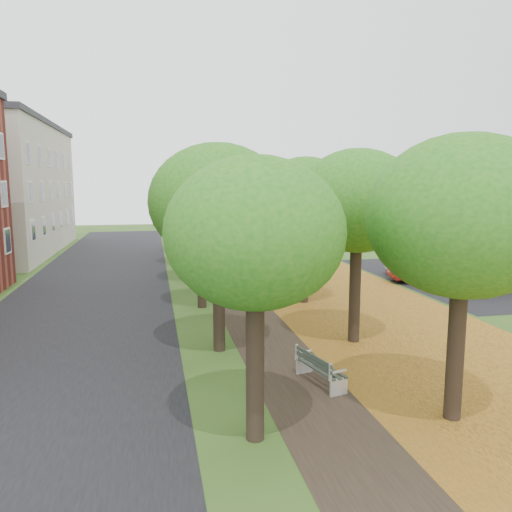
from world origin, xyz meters
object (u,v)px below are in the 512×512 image
car_grey (442,272)px  car_white (426,264)px  car_silver (486,281)px  car_red (429,269)px  bench (319,368)px

car_grey → car_white: size_ratio=0.91×
car_silver → car_white: bearing=-14.3°
car_red → bench: bearing=148.6°
car_red → car_grey: car_red is taller
bench → car_silver: size_ratio=0.54×
car_grey → car_white: 2.56m
car_red → car_grey: 0.70m
car_grey → bench: bearing=153.4°
car_silver → car_grey: bearing=-2.3°
bench → car_red: (10.86, 12.65, 0.27)m
car_silver → car_red: (-1.30, 3.21, 0.11)m
car_silver → car_grey: (-0.76, 2.77, 0.02)m
bench → car_red: 16.67m
bench → car_white: 18.90m
bench → car_silver: 15.39m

